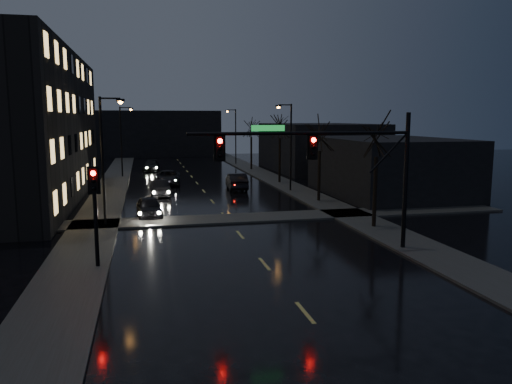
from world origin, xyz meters
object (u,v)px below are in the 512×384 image
oncoming_car_b (160,188)px  oncoming_car_a (149,207)px  oncoming_car_d (151,166)px  oncoming_car_c (168,178)px  lead_car (237,181)px

oncoming_car_b → oncoming_car_a: bearing=-101.2°
oncoming_car_a → oncoming_car_d: 30.52m
oncoming_car_a → oncoming_car_c: oncoming_car_c is taller
oncoming_car_a → lead_car: (8.26, 11.63, 0.10)m
oncoming_car_c → oncoming_car_d: size_ratio=1.14×
oncoming_car_c → oncoming_car_d: bearing=100.0°
oncoming_car_b → oncoming_car_c: bearing=77.8°
oncoming_car_b → oncoming_car_c: oncoming_car_c is taller
oncoming_car_a → oncoming_car_c: bearing=78.9°
lead_car → oncoming_car_a: bearing=57.8°
oncoming_car_a → oncoming_car_b: oncoming_car_a is taller
oncoming_car_d → oncoming_car_b: bearing=-81.7°
oncoming_car_a → lead_car: bearing=50.6°
oncoming_car_c → oncoming_car_d: (-1.43, 13.88, -0.06)m
oncoming_car_a → oncoming_car_d: size_ratio=0.88×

